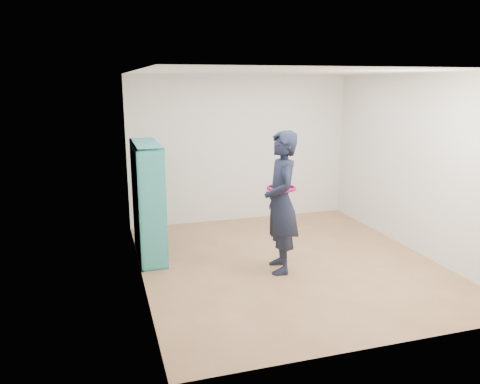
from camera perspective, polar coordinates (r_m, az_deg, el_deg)
name	(u,v)px	position (r m, az deg, el deg)	size (l,w,h in m)	color
floor	(287,262)	(6.68, 5.78, -8.52)	(4.50, 4.50, 0.00)	olive
ceiling	(292,72)	(6.21, 6.36, 14.36)	(4.50, 4.50, 0.00)	white
wall_left	(138,181)	(5.85, -12.33, 1.37)	(0.02, 4.50, 2.60)	silver
wall_right	(416,164)	(7.32, 20.66, 3.20)	(0.02, 4.50, 2.60)	silver
wall_back	(241,149)	(8.41, 0.09, 5.27)	(4.00, 0.02, 2.60)	silver
wall_front	(387,217)	(4.39, 17.51, -2.92)	(4.00, 0.02, 2.60)	silver
bookshelf	(146,203)	(6.80, -11.38, -1.29)	(0.36, 1.24, 1.65)	teal
person	(281,202)	(6.13, 5.03, -1.27)	(0.56, 0.75, 1.88)	black
smartphone	(270,192)	(6.15, 3.69, -0.02)	(0.02, 0.11, 0.14)	silver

